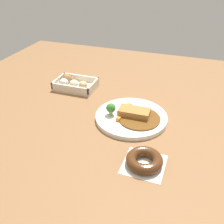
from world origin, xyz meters
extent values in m
plane|color=brown|center=(0.00, 0.00, 0.00)|extent=(1.60, 1.60, 0.00)
cylinder|color=white|center=(0.13, -0.01, 0.01)|extent=(0.29, 0.29, 0.02)
cylinder|color=brown|center=(0.17, -0.02, 0.02)|extent=(0.16, 0.16, 0.01)
cube|color=#A87538|center=(0.14, -0.01, 0.04)|extent=(0.12, 0.06, 0.02)
cylinder|color=white|center=(0.09, 0.02, 0.02)|extent=(0.06, 0.06, 0.00)
ellipsoid|color=yellow|center=(0.09, 0.02, 0.03)|extent=(0.03, 0.03, 0.01)
cylinder|color=#8CB766|center=(0.05, -0.03, 0.03)|extent=(0.01, 0.01, 0.02)
sphere|color=#387A2D|center=(0.05, -0.03, 0.05)|extent=(0.04, 0.04, 0.04)
cube|color=orange|center=(0.09, -0.06, 0.03)|extent=(0.02, 0.02, 0.01)
cube|color=orange|center=(0.10, 0.06, 0.02)|extent=(0.02, 0.02, 0.01)
cube|color=orange|center=(0.11, 0.06, 0.02)|extent=(0.02, 0.02, 0.01)
cube|color=beige|center=(-0.20, 0.17, 0.01)|extent=(0.19, 0.13, 0.01)
cube|color=beige|center=(-0.29, 0.17, 0.03)|extent=(0.01, 0.13, 0.03)
cube|color=beige|center=(-0.11, 0.17, 0.03)|extent=(0.01, 0.13, 0.03)
cube|color=beige|center=(-0.20, 0.11, 0.03)|extent=(0.19, 0.01, 0.03)
cube|color=beige|center=(-0.20, 0.23, 0.03)|extent=(0.19, 0.01, 0.03)
sphere|color=silver|center=(-0.25, 0.15, 0.03)|extent=(0.04, 0.04, 0.04)
sphere|color=#EFE5C6|center=(-0.20, 0.15, 0.03)|extent=(0.04, 0.04, 0.04)
sphere|color=#DBB77A|center=(-0.15, 0.15, 0.03)|extent=(0.04, 0.04, 0.04)
sphere|color=#9E6B3D|center=(-0.26, 0.20, 0.03)|extent=(0.04, 0.04, 0.04)
cube|color=white|center=(0.24, -0.24, 0.00)|extent=(0.13, 0.13, 0.00)
torus|color=#4C2B14|center=(0.24, -0.24, 0.02)|extent=(0.12, 0.12, 0.03)
camera|label=1|loc=(0.33, -0.83, 0.57)|focal=40.69mm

